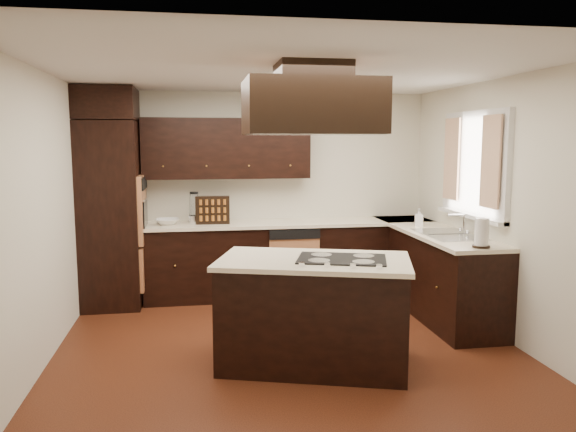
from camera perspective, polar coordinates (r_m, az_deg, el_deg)
The scene contains 30 objects.
floor at distance 5.34m, azimuth -0.00°, elevation -13.33°, with size 4.20×4.20×0.02m, color #622C16.
ceiling at distance 5.02m, azimuth -0.00°, elevation 14.62°, with size 4.20×4.20×0.02m, color silver.
wall_back at distance 7.10m, azimuth -2.80°, elevation 2.37°, with size 4.20×0.02×2.50m, color beige.
wall_front at distance 2.99m, azimuth 6.66°, elevation -4.90°, with size 4.20×0.02×2.50m, color beige.
wall_left at distance 5.12m, azimuth -23.97°, elevation -0.30°, with size 0.02×4.20×2.50m, color beige.
wall_right at distance 5.76m, azimuth 21.19°, elevation 0.64°, with size 0.02×4.20×2.50m, color beige.
oven_column at distance 6.74m, azimuth -17.53°, elevation 0.12°, with size 0.65×0.75×2.12m, color black.
wall_oven_face at distance 6.69m, azimuth -14.58°, elevation 0.69°, with size 0.05×0.62×0.78m, color #CE8250.
base_cabinets_back at distance 6.92m, azimuth -2.17°, elevation -4.55°, with size 2.93×0.60×0.88m, color black.
base_cabinets_right at distance 6.54m, azimuth 14.48°, elevation -5.51°, with size 0.60×2.40×0.88m, color black.
countertop_back at distance 6.83m, azimuth -2.17°, elevation -0.80°, with size 2.93×0.63×0.04m, color #F1E4C3.
countertop_right at distance 6.45m, azimuth 14.49°, elevation -1.53°, with size 0.63×2.40×0.04m, color #F1E4C3.
upper_cabinets at distance 6.86m, azimuth -6.25°, elevation 6.83°, with size 2.00×0.34×0.72m, color black.
dishwasher_front at distance 6.69m, azimuth 0.66°, elevation -5.36°, with size 0.60×0.05×0.72m, color #CE8250.
window_frame at distance 6.19m, azimuth 18.46°, elevation 4.93°, with size 0.06×1.32×1.12m, color silver.
window_pane at distance 6.20m, azimuth 18.69°, elevation 4.93°, with size 0.00×1.20×1.00m, color white.
curtain_left at distance 5.79m, azimuth 19.89°, elevation 5.21°, with size 0.02×0.34×0.90m, color #F7E2C1.
curtain_right at distance 6.53m, azimuth 16.29°, elevation 5.58°, with size 0.02×0.34×0.90m, color #F7E2C1.
sink_rim at distance 6.14m, azimuth 15.94°, elevation -1.81°, with size 0.52×0.84×0.01m, color silver.
island at distance 4.83m, azimuth 2.62°, elevation -9.93°, with size 1.53×0.84×0.88m, color black.
island_top at distance 4.72m, azimuth 2.66°, elevation -4.60°, with size 1.59×0.89×0.04m, color #F1E4C3.
cooktop at distance 4.70m, azimuth 5.49°, elevation -4.36°, with size 0.72×0.48×0.01m, color black.
range_hood at distance 4.47m, azimuth 2.46°, elevation 10.98°, with size 1.05×0.72×0.42m, color black.
hood_duct at distance 4.49m, azimuth 2.48°, elevation 14.48°, with size 0.55×0.50×0.13m, color black.
blender_base at distance 6.77m, azimuth -9.47°, elevation -0.37°, with size 0.15×0.15×0.10m, color silver.
blender_pitcher at distance 6.75m, azimuth -9.50°, elevation 1.15°, with size 0.13×0.13×0.26m, color silver.
spice_rack at distance 6.72m, azimuth -7.67°, elevation 0.61°, with size 0.40×0.10×0.33m, color black.
mixing_bowl at distance 6.78m, azimuth -12.14°, elevation -0.56°, with size 0.28×0.28×0.07m, color silver.
soap_bottle at distance 6.66m, azimuth 13.15°, elevation -0.14°, with size 0.09×0.09×0.21m, color silver.
paper_towel at distance 5.46m, azimuth 19.07°, elevation -1.66°, with size 0.13×0.13×0.28m, color silver.
Camera 1 is at (-0.82, -4.92, 1.89)m, focal length 35.00 mm.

